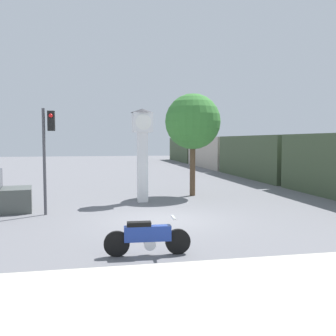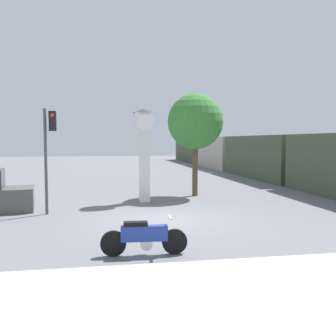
# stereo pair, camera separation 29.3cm
# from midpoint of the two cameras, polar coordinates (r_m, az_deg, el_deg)

# --- Properties ---
(ground_plane) EXTENTS (120.00, 120.00, 0.00)m
(ground_plane) POSITION_cam_midpoint_polar(r_m,az_deg,el_deg) (14.36, -1.55, -7.90)
(ground_plane) COLOR slate
(sidewalk_strip) EXTENTS (36.00, 6.00, 0.10)m
(sidewalk_strip) POSITION_cam_midpoint_polar(r_m,az_deg,el_deg) (6.74, 11.13, -21.93)
(sidewalk_strip) COLOR #BCB7A8
(sidewalk_strip) RESTS_ON ground_plane
(motorcycle) EXTENTS (2.29, 0.50, 1.01)m
(motorcycle) POSITION_cam_midpoint_polar(r_m,az_deg,el_deg) (9.99, -4.02, -10.46)
(motorcycle) COLOR black
(motorcycle) RESTS_ON ground_plane
(clock_tower) EXTENTS (1.12, 1.12, 4.56)m
(clock_tower) POSITION_cam_midpoint_polar(r_m,az_deg,el_deg) (18.32, -4.38, 4.22)
(clock_tower) COLOR white
(clock_tower) RESTS_ON ground_plane
(freight_train) EXTENTS (2.80, 48.13, 3.40)m
(freight_train) POSITION_cam_midpoint_polar(r_m,az_deg,el_deg) (37.08, 9.53, 2.11)
(freight_train) COLOR #425138
(freight_train) RESTS_ON ground_plane
(traffic_light) EXTENTS (0.50, 0.35, 4.30)m
(traffic_light) POSITION_cam_midpoint_polar(r_m,az_deg,el_deg) (15.86, -18.37, 3.78)
(traffic_light) COLOR #47474C
(traffic_light) RESTS_ON ground_plane
(street_tree) EXTENTS (3.01, 3.01, 5.54)m
(street_tree) POSITION_cam_midpoint_polar(r_m,az_deg,el_deg) (20.41, 3.38, 7.02)
(street_tree) COLOR brown
(street_tree) RESTS_ON ground_plane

